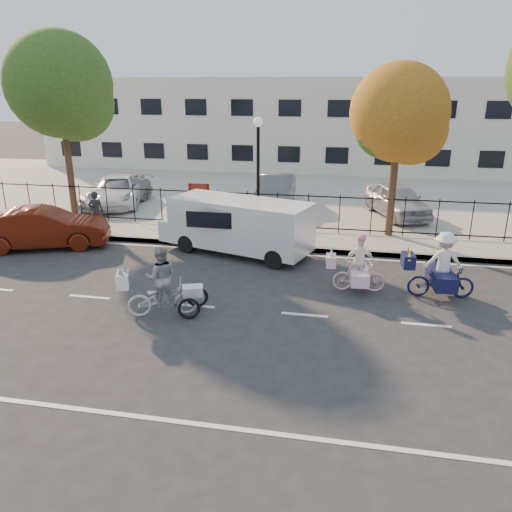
% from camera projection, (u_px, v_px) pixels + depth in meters
% --- Properties ---
extents(ground, '(120.00, 120.00, 0.00)m').
position_uv_depth(ground, '(193.00, 306.00, 13.35)').
color(ground, '#333334').
extents(road_markings, '(60.00, 9.52, 0.01)m').
position_uv_depth(road_markings, '(193.00, 306.00, 13.35)').
color(road_markings, silver).
rests_on(road_markings, ground).
extents(curb, '(60.00, 0.10, 0.15)m').
position_uv_depth(curb, '(236.00, 246.00, 18.01)').
color(curb, '#A8A399').
rests_on(curb, ground).
extents(sidewalk, '(60.00, 2.20, 0.15)m').
position_uv_depth(sidewalk, '(242.00, 238.00, 18.98)').
color(sidewalk, '#A8A399').
rests_on(sidewalk, ground).
extents(parking_lot, '(60.00, 15.60, 0.15)m').
position_uv_depth(parking_lot, '(277.00, 191.00, 27.24)').
color(parking_lot, '#A8A399').
rests_on(parking_lot, ground).
extents(iron_fence, '(58.00, 0.06, 1.50)m').
position_uv_depth(iron_fence, '(248.00, 210.00, 19.73)').
color(iron_fence, black).
rests_on(iron_fence, sidewalk).
extents(building, '(34.00, 10.00, 6.00)m').
position_uv_depth(building, '(298.00, 122.00, 35.56)').
color(building, silver).
rests_on(building, ground).
extents(lamppost, '(0.36, 0.36, 4.33)m').
position_uv_depth(lamppost, '(258.00, 155.00, 18.55)').
color(lamppost, black).
rests_on(lamppost, sidewalk).
extents(street_sign, '(0.85, 0.06, 1.80)m').
position_uv_depth(street_sign, '(199.00, 197.00, 19.52)').
color(street_sign, black).
rests_on(street_sign, sidewalk).
extents(zebra_trike, '(2.15, 1.37, 1.85)m').
position_uv_depth(zebra_trike, '(162.00, 289.00, 12.60)').
color(zebra_trike, silver).
rests_on(zebra_trike, ground).
extents(unicorn_bike, '(1.71, 1.19, 1.71)m').
position_uv_depth(unicorn_bike, '(358.00, 270.00, 14.09)').
color(unicorn_bike, '#F7BCC4').
rests_on(unicorn_bike, ground).
extents(bull_bike, '(2.04, 1.40, 1.88)m').
position_uv_depth(bull_bike, '(441.00, 272.00, 13.67)').
color(bull_bike, '#101135').
rests_on(bull_bike, ground).
extents(white_van, '(5.73, 3.18, 1.89)m').
position_uv_depth(white_van, '(237.00, 224.00, 17.14)').
color(white_van, white).
rests_on(white_van, ground).
extents(red_sedan, '(4.71, 3.02, 1.47)m').
position_uv_depth(red_sedan, '(44.00, 228.00, 17.83)').
color(red_sedan, '#531709').
rests_on(red_sedan, ground).
extents(pedestrian, '(0.64, 0.50, 1.57)m').
position_uv_depth(pedestrian, '(96.00, 211.00, 19.36)').
color(pedestrian, black).
rests_on(pedestrian, sidewalk).
extents(lot_car_a, '(2.58, 4.53, 1.24)m').
position_uv_depth(lot_car_a, '(116.00, 192.00, 23.50)').
color(lot_car_a, '#9B9EA2').
rests_on(lot_car_a, parking_lot).
extents(lot_car_b, '(3.38, 5.24, 1.34)m').
position_uv_depth(lot_car_b, '(118.00, 191.00, 23.62)').
color(lot_car_b, white).
rests_on(lot_car_b, parking_lot).
extents(lot_car_c, '(1.76, 4.52, 1.47)m').
position_uv_depth(lot_car_c, '(276.00, 191.00, 23.15)').
color(lot_car_c, '#515559').
rests_on(lot_car_c, parking_lot).
extents(lot_car_d, '(3.02, 4.48, 1.42)m').
position_uv_depth(lot_car_d, '(397.00, 200.00, 21.58)').
color(lot_car_d, '#AAABB2').
rests_on(lot_car_d, parking_lot).
extents(tree_west, '(4.19, 4.19, 7.69)m').
position_uv_depth(tree_west, '(64.00, 90.00, 19.85)').
color(tree_west, '#442D1D').
rests_on(tree_west, ground).
extents(tree_mid, '(3.53, 3.50, 6.41)m').
position_uv_depth(tree_mid, '(403.00, 118.00, 17.70)').
color(tree_mid, '#442D1D').
rests_on(tree_mid, ground).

